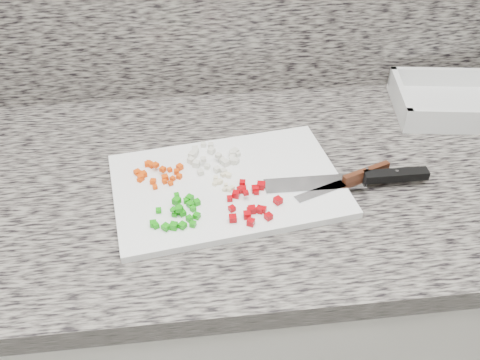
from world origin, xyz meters
name	(u,v)px	position (x,y,z in m)	size (l,w,h in m)	color
cabinet	(238,323)	(0.00, 1.44, 0.43)	(3.92, 0.62, 0.86)	white
countertop	(237,181)	(0.00, 1.44, 0.88)	(3.96, 0.64, 0.04)	slate
cutting_board	(228,185)	(-0.02, 1.40, 0.91)	(0.41, 0.27, 0.01)	white
carrot_pile	(157,173)	(-0.15, 1.43, 0.92)	(0.09, 0.08, 0.02)	#D73E04
onion_pile	(215,158)	(-0.04, 1.47, 0.92)	(0.10, 0.10, 0.02)	beige
green_pepper_pile	(180,213)	(-0.11, 1.32, 0.92)	(0.09, 0.09, 0.02)	#138E0C
red_pepper_pile	(253,201)	(0.02, 1.34, 0.92)	(0.10, 0.12, 0.02)	#A10209
garlic_pile	(224,181)	(-0.03, 1.40, 0.92)	(0.04, 0.05, 0.01)	beige
chef_knife	(368,178)	(0.23, 1.37, 0.92)	(0.30, 0.04, 0.02)	silver
paring_knife	(355,177)	(0.21, 1.38, 0.92)	(0.19, 0.08, 0.02)	silver
tray	(456,103)	(0.50, 1.60, 0.92)	(0.29, 0.22, 0.05)	silver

